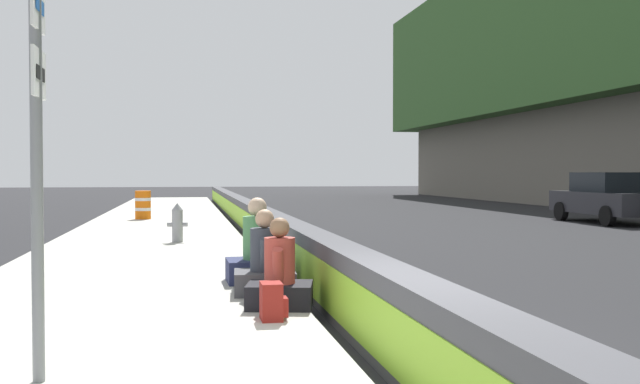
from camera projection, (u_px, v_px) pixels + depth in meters
ground_plane at (409, 378)px, 5.94m from camera, size 160.00×160.00×0.00m
jersey_barrier at (409, 327)px, 5.92m from camera, size 76.00×0.45×0.85m
route_sign_post at (37, 101)px, 5.29m from camera, size 0.44×0.09×3.60m
fire_hydrant at (177, 222)px, 16.04m from camera, size 0.26×0.46×0.88m
seated_person_foreground at (280, 279)px, 8.28m from camera, size 0.78×0.87×1.04m
seated_person_middle at (265, 267)px, 9.21m from camera, size 0.72×0.83×1.09m
seated_person_rear at (257, 255)px, 10.22m from camera, size 0.77×0.88×1.21m
backpack at (272, 302)px, 7.57m from camera, size 0.32×0.28×0.40m
construction_barrel at (143, 205)px, 23.96m from camera, size 0.54×0.54×0.95m
parked_car_fourth at (607, 197)px, 24.03m from camera, size 4.52×1.98×1.71m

